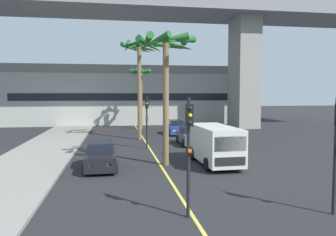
# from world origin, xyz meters

# --- Properties ---
(sidewalk_left) EXTENTS (4.80, 80.00, 0.15)m
(sidewalk_left) POSITION_xyz_m (-8.00, 16.00, 0.07)
(sidewalk_left) COLOR gray
(sidewalk_left) RESTS_ON ground
(lane_stripe_center) EXTENTS (0.14, 56.00, 0.01)m
(lane_stripe_center) POSITION_xyz_m (0.00, 24.00, 0.00)
(lane_stripe_center) COLOR #DBCC4C
(lane_stripe_center) RESTS_ON ground
(bridge_overpass) EXTENTS (67.80, 8.00, 18.19)m
(bridge_overpass) POSITION_xyz_m (1.49, 37.65, 14.46)
(bridge_overpass) COLOR gray
(bridge_overpass) RESTS_ON ground
(pier_building_backdrop) EXTENTS (36.48, 8.04, 8.35)m
(pier_building_backdrop) POSITION_xyz_m (0.00, 46.37, 4.11)
(pier_building_backdrop) COLOR #ADB2A8
(pier_building_backdrop) RESTS_ON ground
(car_queue_front) EXTENTS (1.86, 4.12, 1.56)m
(car_queue_front) POSITION_xyz_m (3.62, 24.60, 0.72)
(car_queue_front) COLOR #4C5156
(car_queue_front) RESTS_ON ground
(car_queue_second) EXTENTS (1.94, 4.16, 1.56)m
(car_queue_second) POSITION_xyz_m (3.71, 31.74, 0.72)
(car_queue_second) COLOR navy
(car_queue_second) RESTS_ON ground
(car_queue_third) EXTENTS (1.95, 4.16, 1.56)m
(car_queue_third) POSITION_xyz_m (-3.56, 16.58, 0.72)
(car_queue_third) COLOR black
(car_queue_third) RESTS_ON ground
(delivery_van) EXTENTS (2.24, 5.29, 2.36)m
(delivery_van) POSITION_xyz_m (3.32, 16.56, 1.29)
(delivery_van) COLOR silver
(delivery_van) RESTS_ON ground
(traffic_light_median_near) EXTENTS (0.24, 0.37, 4.20)m
(traffic_light_median_near) POSITION_xyz_m (-0.19, 8.35, 2.71)
(traffic_light_median_near) COLOR black
(traffic_light_median_near) RESTS_ON ground
(traffic_light_median_far) EXTENTS (0.24, 0.37, 4.20)m
(traffic_light_median_far) POSITION_xyz_m (-0.24, 22.90, 2.71)
(traffic_light_median_far) COLOR black
(traffic_light_median_far) RESTS_ON ground
(palm_tree_near_median) EXTENTS (2.74, 2.74, 7.52)m
(palm_tree_near_median) POSITION_xyz_m (0.42, 37.71, 5.96)
(palm_tree_near_median) COLOR brown
(palm_tree_near_median) RESTS_ON ground
(palm_tree_mid_median) EXTENTS (3.66, 3.66, 7.89)m
(palm_tree_mid_median) POSITION_xyz_m (0.34, 16.86, 6.61)
(palm_tree_mid_median) COLOR brown
(palm_tree_mid_median) RESTS_ON ground
(palm_tree_far_median) EXTENTS (3.63, 3.64, 9.28)m
(palm_tree_far_median) POSITION_xyz_m (-0.39, 28.36, 7.70)
(palm_tree_far_median) COLOR brown
(palm_tree_far_median) RESTS_ON ground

